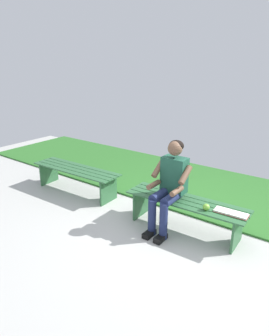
{
  "coord_description": "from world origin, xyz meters",
  "views": [
    {
      "loc": [
        -1.63,
        3.37,
        2.24
      ],
      "look_at": [
        0.76,
        0.15,
        0.8
      ],
      "focal_mm": 31.89,
      "sensor_mm": 36.0,
      "label": 1
    }
  ],
  "objects_px": {
    "book_open": "(231,213)",
    "person_seated": "(170,183)",
    "bench_near": "(185,207)",
    "bench_far": "(76,174)",
    "apple": "(206,207)"
  },
  "relations": [
    {
      "from": "bench_near",
      "to": "person_seated",
      "type": "xyz_separation_m",
      "value": [
        0.21,
        0.1,
        0.35
      ]
    },
    {
      "from": "person_seated",
      "to": "bench_near",
      "type": "bearing_deg",
      "value": -154.06
    },
    {
      "from": "apple",
      "to": "book_open",
      "type": "bearing_deg",
      "value": -160.98
    },
    {
      "from": "bench_near",
      "to": "person_seated",
      "type": "height_order",
      "value": "person_seated"
    },
    {
      "from": "bench_far",
      "to": "apple",
      "type": "height_order",
      "value": "apple"
    },
    {
      "from": "book_open",
      "to": "person_seated",
      "type": "bearing_deg",
      "value": 4.79
    },
    {
      "from": "bench_near",
      "to": "book_open",
      "type": "bearing_deg",
      "value": 179.67
    },
    {
      "from": "bench_far",
      "to": "book_open",
      "type": "xyz_separation_m",
      "value": [
        -2.8,
        0.0,
        0.12
      ]
    },
    {
      "from": "apple",
      "to": "book_open",
      "type": "relative_size",
      "value": 0.21
    },
    {
      "from": "person_seated",
      "to": "apple",
      "type": "xyz_separation_m",
      "value": [
        -0.55,
        0.0,
        -0.2
      ]
    },
    {
      "from": "bench_near",
      "to": "apple",
      "type": "distance_m",
      "value": 0.39
    },
    {
      "from": "apple",
      "to": "person_seated",
      "type": "bearing_deg",
      "value": -0.22
    },
    {
      "from": "apple",
      "to": "bench_near",
      "type": "bearing_deg",
      "value": -16.86
    },
    {
      "from": "book_open",
      "to": "bench_far",
      "type": "bearing_deg",
      "value": -1.93
    },
    {
      "from": "bench_far",
      "to": "person_seated",
      "type": "distance_m",
      "value": 2.0
    }
  ]
}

